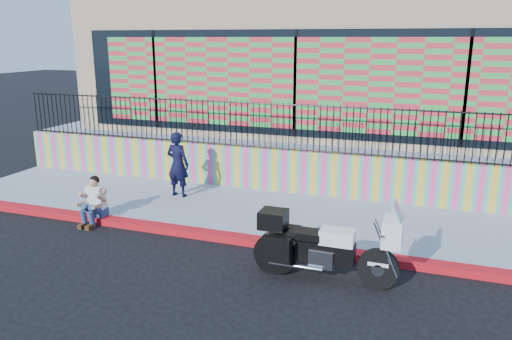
% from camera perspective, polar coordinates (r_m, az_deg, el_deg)
% --- Properties ---
extents(ground, '(90.00, 90.00, 0.00)m').
position_cam_1_polar(ground, '(10.25, -1.93, -8.28)').
color(ground, black).
rests_on(ground, ground).
extents(red_curb, '(16.00, 0.30, 0.15)m').
position_cam_1_polar(red_curb, '(10.22, -1.94, -7.90)').
color(red_curb, '#B3130C').
rests_on(red_curb, ground).
extents(sidewalk, '(16.00, 3.00, 0.15)m').
position_cam_1_polar(sidewalk, '(11.67, 1.03, -4.94)').
color(sidewalk, gray).
rests_on(sidewalk, ground).
extents(mural_wall, '(16.00, 0.20, 1.10)m').
position_cam_1_polar(mural_wall, '(12.94, 3.29, -0.07)').
color(mural_wall, '#FA418E').
rests_on(mural_wall, sidewalk).
extents(metal_fence, '(15.80, 0.04, 1.20)m').
position_cam_1_polar(metal_fence, '(12.69, 3.37, 4.96)').
color(metal_fence, black).
rests_on(metal_fence, mural_wall).
extents(elevated_platform, '(16.00, 10.00, 1.25)m').
position_cam_1_polar(elevated_platform, '(17.79, 7.91, 3.69)').
color(elevated_platform, gray).
rests_on(elevated_platform, ground).
extents(storefront_building, '(14.00, 8.06, 4.00)m').
position_cam_1_polar(storefront_building, '(17.27, 8.08, 12.13)').
color(storefront_building, tan).
rests_on(storefront_building, elevated_platform).
extents(police_motorcycle, '(2.45, 0.81, 1.53)m').
position_cam_1_polar(police_motorcycle, '(8.61, 7.67, -8.44)').
color(police_motorcycle, black).
rests_on(police_motorcycle, ground).
extents(police_officer, '(0.63, 0.45, 1.65)m').
position_cam_1_polar(police_officer, '(12.61, -8.93, 0.66)').
color(police_officer, black).
rests_on(police_officer, sidewalk).
extents(seated_man, '(0.54, 0.71, 1.06)m').
position_cam_1_polar(seated_man, '(11.62, -18.19, -3.84)').
color(seated_man, navy).
rests_on(seated_man, ground).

